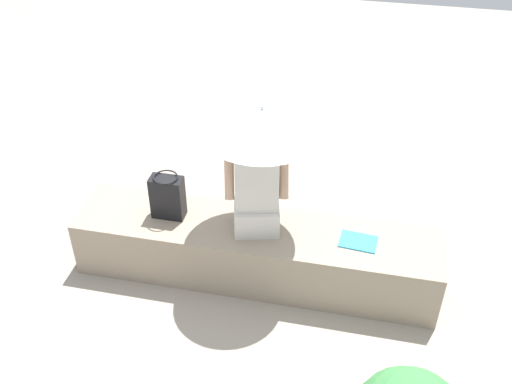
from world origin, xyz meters
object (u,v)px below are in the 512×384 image
object	(u,v)px
parasol	(262,121)
handbag_black	(168,197)
magazine	(358,241)
person_seated	(257,188)

from	to	relation	value
parasol	handbag_black	xyz separation A→B (m)	(-0.74, -0.03, -0.75)
handbag_black	magazine	distance (m)	1.51
parasol	magazine	size ratio (longest dim) A/B	3.78
handbag_black	magazine	xyz separation A→B (m)	(1.50, -0.01, -0.18)
person_seated	magazine	distance (m)	0.87
person_seated	handbag_black	size ratio (longest dim) A/B	2.38
magazine	handbag_black	bearing A→B (deg)	-175.17
handbag_black	magazine	bearing A→B (deg)	-0.36
parasol	handbag_black	distance (m)	1.06
parasol	handbag_black	bearing A→B (deg)	-177.86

